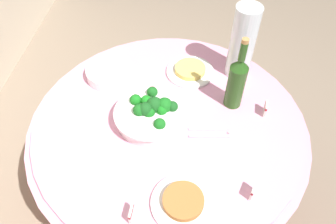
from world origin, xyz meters
TOP-DOWN VIEW (x-y plane):
  - ground_plane at (0.00, 0.00)m, footprint 6.00×6.00m
  - buffet_table at (0.00, 0.00)m, footprint 1.16×1.16m
  - broccoli_bowl at (-0.01, 0.07)m, footprint 0.28×0.28m
  - plate_stack at (0.23, 0.29)m, footprint 0.21×0.21m
  - wine_bottle at (0.12, -0.26)m, footprint 0.07×0.07m
  - decorative_fruit_vase at (0.32, -0.29)m, footprint 0.11×0.11m
  - serving_tongs at (-0.05, -0.18)m, footprint 0.06×0.17m
  - food_plate_peanuts at (-0.36, -0.09)m, footprint 0.22×0.22m
  - food_plate_noodles at (0.29, -0.07)m, footprint 0.22×0.22m
  - label_placard_front at (-0.42, 0.08)m, footprint 0.05×0.01m
  - label_placard_mid at (-0.30, -0.32)m, footprint 0.05×0.03m
  - label_placard_rear at (0.08, -0.40)m, footprint 0.05×0.01m

SIDE VIEW (x-z plane):
  - ground_plane at x=0.00m, z-range 0.00..0.00m
  - buffet_table at x=0.00m, z-range 0.01..0.75m
  - serving_tongs at x=-0.05m, z-range 0.74..0.75m
  - food_plate_noodles at x=0.29m, z-range 0.74..0.77m
  - food_plate_peanuts at x=-0.36m, z-range 0.74..0.77m
  - plate_stack at x=0.23m, z-range 0.74..0.79m
  - label_placard_front at x=-0.42m, z-range 0.74..0.80m
  - label_placard_mid at x=-0.30m, z-range 0.74..0.80m
  - label_placard_rear at x=0.08m, z-range 0.74..0.80m
  - broccoli_bowl at x=-0.01m, z-range 0.73..0.84m
  - wine_bottle at x=0.12m, z-range 0.70..1.04m
  - decorative_fruit_vase at x=0.32m, z-range 0.72..1.06m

